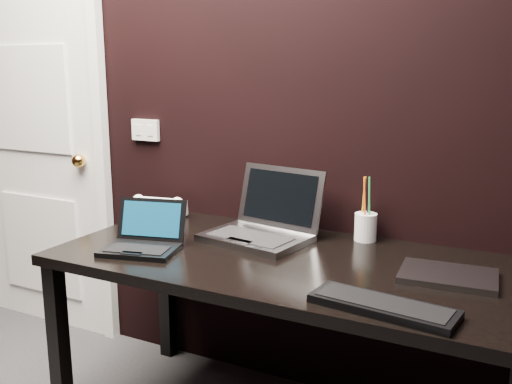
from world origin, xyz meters
The scene contains 11 objects.
wall_back centered at (0.00, 1.80, 1.30)m, with size 4.00×4.00×0.00m, color black.
door centered at (-1.35, 1.78, 1.04)m, with size 0.99×0.10×2.14m.
wall_switch centered at (-0.62, 1.79, 1.12)m, with size 0.15×0.02×0.10m.
desk centered at (0.30, 1.40, 0.66)m, with size 1.70×0.80×0.74m.
netbook centered at (-0.22, 1.24, 0.78)m, with size 0.32×0.30×0.18m.
silver_laptop centered at (0.12, 1.57, 0.79)m, with size 0.45×0.41×0.27m.
ext_keyboard centered at (0.73, 1.11, 0.75)m, with size 0.43×0.19×0.03m.
closed_laptop centered at (0.85, 1.44, 0.75)m, with size 0.32×0.24×0.02m.
desk_phone centered at (-0.43, 1.62, 0.78)m, with size 0.25×0.22×0.12m.
mobile_phone centered at (-0.37, 1.50, 0.78)m, with size 0.07×0.06×0.10m.
pen_cup centered at (0.49, 1.73, 0.80)m, with size 0.10×0.10×0.26m.
Camera 1 is at (1.09, -0.40, 1.41)m, focal length 40.00 mm.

